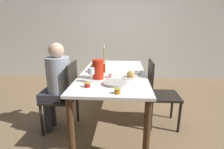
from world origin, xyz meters
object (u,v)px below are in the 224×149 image
Objects in this scene: teacup_near_person at (111,76)px; bread_plate at (131,76)px; red_pitcher at (98,69)px; serving_tray at (115,83)px; chair_opposite at (158,92)px; teacup_across at (137,73)px; fruit_bowl at (96,68)px; jam_jar_red at (87,85)px; chair_person_side at (65,95)px; jam_jar_amber at (117,91)px; wine_glass_water at (91,72)px; candlestick_tall at (104,56)px; person_seated at (56,80)px.

bread_plate reaches higher than teacup_near_person.
red_pitcher is 0.31m from serving_tray.
teacup_across is at bearing -90.31° from chair_opposite.
bread_plate is (0.19, 0.26, 0.02)m from serving_tray.
chair_opposite is at bearing -6.85° from fruit_bowl.
fruit_bowl is (-0.00, 0.65, 0.02)m from jam_jar_red.
teacup_near_person is at bearing -87.77° from chair_person_side.
teacup_across is 0.75m from jam_jar_amber.
wine_glass_water is 0.85× the size of fruit_bowl.
candlestick_tall reaches higher than chair_opposite.
bread_plate is 0.56m from fruit_bowl.
teacup_across is at bearing 26.54° from teacup_near_person.
teacup_across is at bearing 24.78° from red_pitcher.
bread_plate is at bearing -63.98° from candlestick_tall.
wine_glass_water is (-0.06, -0.14, 0.00)m from red_pitcher.
serving_tray is at bearing -10.94° from wine_glass_water.
chair_opposite is 2.93× the size of candlestick_tall.
red_pitcher is at bearing 118.33° from jam_jar_amber.
bread_plate reaches higher than jam_jar_amber.
fruit_bowl reaches higher than bread_plate.
red_pitcher is at bearing -155.22° from teacup_across.
bread_plate is (-0.40, -0.17, 0.28)m from chair_opposite.
wine_glass_water is at bearing -114.08° from chair_person_side.
bread_plate is at bearing 38.17° from jam_jar_red.
bread_plate reaches higher than jam_jar_red.
red_pitcher is (-0.81, -0.23, 0.37)m from chair_opposite.
teacup_across is at bearing -78.83° from person_seated.
red_pitcher reaches higher than wine_glass_water.
red_pitcher is at bearing -87.97° from candlestick_tall.
fruit_bowl reaches higher than jam_jar_amber.
teacup_across reaches higher than jam_jar_red.
teacup_across is at bearing 43.55° from jam_jar_red.
teacup_near_person is (0.62, 0.02, 0.27)m from chair_person_side.
jam_jar_red is 0.65m from fruit_bowl.
person_seated is at bearing -176.99° from teacup_near_person.
chair_person_side is 2.93× the size of candlestick_tall.
jam_jar_red reaches higher than serving_tray.
teacup_near_person is at bearing 43.07° from wine_glass_water.
wine_glass_water is 0.32m from teacup_near_person.
fruit_bowl is at bearing 112.41° from jam_jar_amber.
red_pitcher is 3.78× the size of jam_jar_amber.
wine_glass_water is 1.36× the size of teacup_across.
serving_tray is at bearing -77.71° from candlestick_tall.
red_pitcher is (0.46, -0.04, 0.37)m from chair_person_side.
wine_glass_water reaches higher than jam_jar_red.
teacup_near_person is at bearing -75.29° from chair_opposite.
chair_opposite is 14.45× the size of jam_jar_amber.
fruit_bowl reaches higher than jam_jar_red.
red_pitcher is 1.92× the size of teacup_near_person.
candlestick_tall is at bearing 126.40° from teacup_across.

